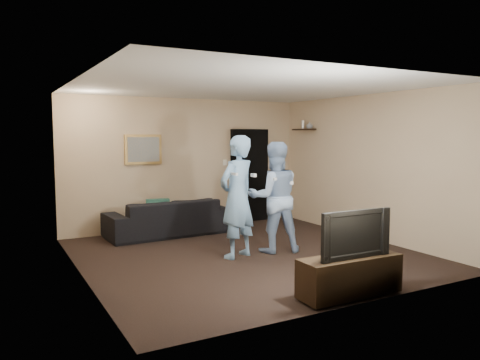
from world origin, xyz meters
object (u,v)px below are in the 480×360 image
sofa (168,217)px  wii_player_right (274,197)px  wii_player_left (237,197)px  tv_console (350,276)px  television (351,233)px

sofa → wii_player_right: bearing=114.7°
wii_player_left → wii_player_right: wii_player_left is taller
tv_console → wii_player_right: size_ratio=0.71×
tv_console → television: bearing=0.0°
tv_console → wii_player_right: bearing=81.3°
television → wii_player_right: (0.38, 2.21, 0.13)m
tv_console → sofa: bearing=100.1°
tv_console → wii_player_left: wii_player_left is taller
tv_console → television: (0.00, 0.00, 0.50)m
sofa → tv_console: bearing=96.2°
sofa → television: size_ratio=2.38×
television → wii_player_right: bearing=81.3°
television → wii_player_right: 2.25m
wii_player_right → television: bearing=-99.8°
wii_player_right → wii_player_left: bearing=-177.4°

